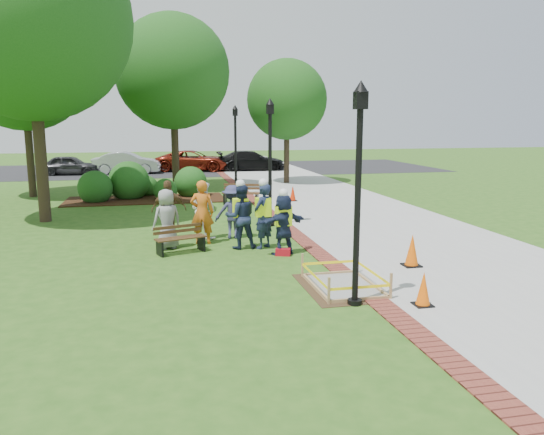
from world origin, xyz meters
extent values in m
plane|color=#285116|center=(0.00, 0.00, 0.00)|extent=(100.00, 100.00, 0.00)
cube|color=#9E9E99|center=(5.00, 10.00, 0.01)|extent=(6.00, 60.00, 0.02)
cube|color=maroon|center=(1.75, 10.00, 0.01)|extent=(0.50, 60.00, 0.03)
cube|color=#381E0F|center=(-3.00, 12.00, 0.02)|extent=(7.00, 3.00, 0.05)
cube|color=black|center=(0.00, 27.00, 0.00)|extent=(36.00, 12.00, 0.01)
cube|color=#47331E|center=(1.40, -1.94, 0.00)|extent=(1.72, 2.31, 0.01)
cube|color=gray|center=(1.40, -1.94, 0.02)|extent=(1.21, 1.81, 0.04)
cube|color=tan|center=(1.40, -1.94, 0.04)|extent=(1.33, 1.93, 0.08)
cube|color=tan|center=(1.40, -1.94, 0.28)|extent=(1.36, 1.96, 0.55)
cube|color=yellow|center=(1.40, -1.94, 0.30)|extent=(1.31, 1.91, 0.06)
cube|color=#53371C|center=(-1.88, 1.82, 0.42)|extent=(1.43, 0.83, 0.04)
cube|color=#53371C|center=(-1.96, 2.03, 0.63)|extent=(1.31, 0.48, 0.22)
cube|color=black|center=(-1.88, 1.82, 0.20)|extent=(1.32, 0.84, 0.40)
cube|color=#543A1C|center=(1.01, 9.85, 0.49)|extent=(1.66, 0.98, 0.04)
cube|color=#543A1C|center=(1.09, 10.09, 0.73)|extent=(1.52, 0.57, 0.26)
cube|color=black|center=(1.01, 9.85, 0.23)|extent=(1.54, 0.99, 0.47)
cube|color=black|center=(2.50, -3.38, 0.02)|extent=(0.35, 0.35, 0.05)
cone|color=#FF6108|center=(2.50, -3.38, 0.37)|extent=(0.28, 0.28, 0.64)
cube|color=black|center=(3.58, -0.74, 0.03)|extent=(0.41, 0.41, 0.05)
cone|color=#EF5B07|center=(3.58, -0.74, 0.44)|extent=(0.33, 0.33, 0.76)
cube|color=black|center=(3.38, 10.21, 0.02)|extent=(0.35, 0.35, 0.05)
cone|color=red|center=(3.38, 10.21, 0.37)|extent=(0.28, 0.28, 0.65)
cube|color=#B60E1C|center=(0.75, 0.98, 0.10)|extent=(0.44, 0.33, 0.19)
cylinder|color=black|center=(1.25, -3.00, 1.90)|extent=(0.12, 0.12, 3.80)
cube|color=black|center=(1.25, -3.00, 3.90)|extent=(0.22, 0.22, 0.32)
cone|color=black|center=(1.25, -3.00, 4.15)|extent=(0.28, 0.28, 0.22)
cylinder|color=black|center=(1.25, -3.00, 0.05)|extent=(0.28, 0.28, 0.10)
cylinder|color=black|center=(1.25, 5.00, 1.90)|extent=(0.12, 0.12, 3.80)
cube|color=black|center=(1.25, 5.00, 3.90)|extent=(0.22, 0.22, 0.32)
cone|color=black|center=(1.25, 5.00, 4.15)|extent=(0.28, 0.28, 0.22)
cylinder|color=black|center=(1.25, 5.00, 0.05)|extent=(0.28, 0.28, 0.10)
cylinder|color=black|center=(1.25, 13.00, 1.90)|extent=(0.12, 0.12, 3.80)
cube|color=black|center=(1.25, 13.00, 3.90)|extent=(0.22, 0.22, 0.32)
cone|color=black|center=(1.25, 13.00, 4.15)|extent=(0.28, 0.28, 0.22)
cylinder|color=black|center=(1.25, 13.00, 0.05)|extent=(0.28, 0.28, 0.10)
cylinder|color=#3D2D1E|center=(-6.39, 7.46, 2.82)|extent=(0.40, 0.40, 5.64)
sphere|color=#1B4E16|center=(-6.39, 7.46, 6.84)|extent=(6.71, 6.71, 6.71)
cylinder|color=#3D2D1E|center=(-1.52, 15.62, 2.45)|extent=(0.37, 0.37, 4.89)
sphere|color=#1B4E16|center=(-1.52, 15.62, 5.94)|extent=(5.76, 5.76, 5.76)
cylinder|color=#3D2D1E|center=(4.75, 17.05, 1.93)|extent=(0.31, 0.31, 3.85)
sphere|color=#1B4E16|center=(4.75, 17.05, 4.68)|extent=(4.47, 4.47, 4.47)
cylinder|color=#3D2D1E|center=(-8.20, 14.14, 2.49)|extent=(0.34, 0.34, 4.98)
sphere|color=#1B4E16|center=(-8.20, 14.14, 6.04)|extent=(5.99, 5.99, 5.99)
sphere|color=#1B4E16|center=(-5.13, 11.76, 0.00)|extent=(1.50, 1.50, 1.50)
sphere|color=#1B4E16|center=(-3.74, 12.57, 0.00)|extent=(1.85, 1.85, 1.85)
sphere|color=#1B4E16|center=(-2.13, 11.72, 0.00)|extent=(1.06, 1.06, 1.06)
sphere|color=#1B4E16|center=(-0.94, 12.70, 0.00)|extent=(1.53, 1.53, 1.53)
sphere|color=#1B4E16|center=(-2.96, 13.37, 0.00)|extent=(1.03, 1.03, 1.03)
imported|color=gray|center=(-2.23, 2.41, 0.84)|extent=(0.63, 0.53, 1.68)
imported|color=#CB6117|center=(-1.21, 2.83, 0.93)|extent=(0.66, 0.50, 1.86)
imported|color=white|center=(-1.13, 3.54, 0.87)|extent=(0.64, 0.65, 1.74)
imported|color=brown|center=(-2.14, 3.74, 0.89)|extent=(0.57, 0.37, 1.77)
imported|color=#34355B|center=(-0.26, 3.36, 0.81)|extent=(0.54, 0.37, 1.62)
imported|color=#191C41|center=(0.80, 1.13, 0.81)|extent=(0.61, 0.50, 1.63)
cube|color=#D0FF15|center=(0.80, 1.13, 1.05)|extent=(0.42, 0.26, 0.52)
sphere|color=white|center=(0.80, 1.13, 1.65)|extent=(0.25, 0.25, 0.25)
imported|color=#182940|center=(0.40, 1.92, 0.91)|extent=(0.68, 0.67, 1.82)
cube|color=#D0FF15|center=(0.40, 1.92, 1.17)|extent=(0.42, 0.26, 0.52)
sphere|color=white|center=(0.40, 1.92, 1.84)|extent=(0.25, 0.25, 0.25)
imported|color=#191E43|center=(-0.21, 2.03, 0.90)|extent=(0.57, 0.37, 1.79)
cube|color=#D0FF15|center=(-0.21, 2.03, 1.15)|extent=(0.42, 0.26, 0.52)
sphere|color=white|center=(-0.21, 2.03, 1.82)|extent=(0.25, 0.25, 0.25)
imported|color=#2B2B2E|center=(-8.05, 24.42, 0.00)|extent=(2.23, 4.45, 1.40)
imported|color=#ADAEB3|center=(-4.45, 24.49, 0.00)|extent=(2.54, 5.03, 1.59)
imported|color=maroon|center=(0.03, 25.49, 0.00)|extent=(2.97, 5.14, 1.57)
imported|color=black|center=(4.08, 24.99, 0.00)|extent=(2.19, 4.73, 1.52)
camera|label=1|loc=(-2.40, -12.31, 3.55)|focal=35.00mm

